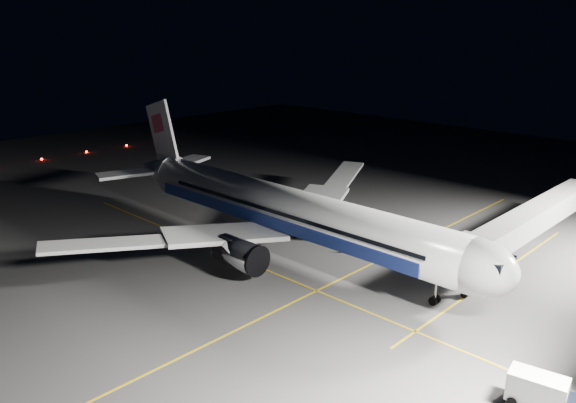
{
  "coord_description": "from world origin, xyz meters",
  "views": [
    {
      "loc": [
        45.2,
        -46.83,
        26.59
      ],
      "look_at": [
        -0.91,
        0.93,
        6.0
      ],
      "focal_mm": 35.0,
      "sensor_mm": 36.0,
      "label": 1
    }
  ],
  "objects_px": {
    "baggage_tug": "(302,202)",
    "safety_cone_a": "(342,250)",
    "airliner": "(282,209)",
    "safety_cone_c": "(293,217)",
    "safety_cone_b": "(359,247)",
    "jet_bridge": "(527,222)",
    "service_truck": "(544,393)"
  },
  "relations": [
    {
      "from": "safety_cone_a",
      "to": "safety_cone_b",
      "type": "bearing_deg",
      "value": 74.01
    },
    {
      "from": "safety_cone_c",
      "to": "service_truck",
      "type": "bearing_deg",
      "value": -23.41
    },
    {
      "from": "safety_cone_b",
      "to": "safety_cone_c",
      "type": "relative_size",
      "value": 0.83
    },
    {
      "from": "airliner",
      "to": "safety_cone_c",
      "type": "xyz_separation_m",
      "value": [
        -6.92,
        9.27,
        -4.85
      ]
    },
    {
      "from": "baggage_tug",
      "to": "safety_cone_b",
      "type": "bearing_deg",
      "value": -13.72
    },
    {
      "from": "baggage_tug",
      "to": "safety_cone_b",
      "type": "xyz_separation_m",
      "value": [
        17.0,
        -7.93,
        -0.48
      ]
    },
    {
      "from": "airliner",
      "to": "service_truck",
      "type": "xyz_separation_m",
      "value": [
        35.6,
        -9.14,
        -3.74
      ]
    },
    {
      "from": "safety_cone_a",
      "to": "safety_cone_c",
      "type": "xyz_separation_m",
      "value": [
        -13.29,
        5.11,
        -0.02
      ]
    },
    {
      "from": "airliner",
      "to": "baggage_tug",
      "type": "height_order",
      "value": "airliner"
    },
    {
      "from": "baggage_tug",
      "to": "safety_cone_c",
      "type": "distance_m",
      "value": 6.1
    },
    {
      "from": "airliner",
      "to": "safety_cone_c",
      "type": "distance_m",
      "value": 12.54
    },
    {
      "from": "airliner",
      "to": "jet_bridge",
      "type": "relative_size",
      "value": 1.79
    },
    {
      "from": "airliner",
      "to": "safety_cone_a",
      "type": "relative_size",
      "value": 90.03
    },
    {
      "from": "jet_bridge",
      "to": "safety_cone_c",
      "type": "bearing_deg",
      "value": -163.67
    },
    {
      "from": "safety_cone_b",
      "to": "service_truck",
      "type": "bearing_deg",
      "value": -28.94
    },
    {
      "from": "jet_bridge",
      "to": "service_truck",
      "type": "bearing_deg",
      "value": -65.27
    },
    {
      "from": "airliner",
      "to": "baggage_tug",
      "type": "bearing_deg",
      "value": 124.27
    },
    {
      "from": "safety_cone_b",
      "to": "safety_cone_a",
      "type": "bearing_deg",
      "value": -105.99
    },
    {
      "from": "airliner",
      "to": "safety_cone_b",
      "type": "xyz_separation_m",
      "value": [
        7.08,
        6.63,
        -4.9
      ]
    },
    {
      "from": "safety_cone_a",
      "to": "safety_cone_b",
      "type": "distance_m",
      "value": 2.57
    },
    {
      "from": "jet_bridge",
      "to": "safety_cone_c",
      "type": "xyz_separation_m",
      "value": [
        -30.0,
        -8.79,
        -4.26
      ]
    },
    {
      "from": "baggage_tug",
      "to": "safety_cone_a",
      "type": "bearing_deg",
      "value": -21.28
    },
    {
      "from": "service_truck",
      "to": "safety_cone_b",
      "type": "relative_size",
      "value": 10.43
    },
    {
      "from": "safety_cone_c",
      "to": "jet_bridge",
      "type": "bearing_deg",
      "value": 16.33
    },
    {
      "from": "jet_bridge",
      "to": "airliner",
      "type": "bearing_deg",
      "value": -141.96
    },
    {
      "from": "safety_cone_c",
      "to": "baggage_tug",
      "type": "bearing_deg",
      "value": 119.53
    },
    {
      "from": "baggage_tug",
      "to": "safety_cone_a",
      "type": "relative_size",
      "value": 3.68
    },
    {
      "from": "safety_cone_c",
      "to": "safety_cone_a",
      "type": "bearing_deg",
      "value": -21.03
    },
    {
      "from": "safety_cone_c",
      "to": "safety_cone_b",
      "type": "bearing_deg",
      "value": -10.66
    },
    {
      "from": "safety_cone_b",
      "to": "safety_cone_c",
      "type": "height_order",
      "value": "safety_cone_c"
    },
    {
      "from": "jet_bridge",
      "to": "safety_cone_b",
      "type": "xyz_separation_m",
      "value": [
        -16.0,
        -11.43,
        -4.32
      ]
    },
    {
      "from": "service_truck",
      "to": "baggage_tug",
      "type": "relative_size",
      "value": 2.18
    }
  ]
}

